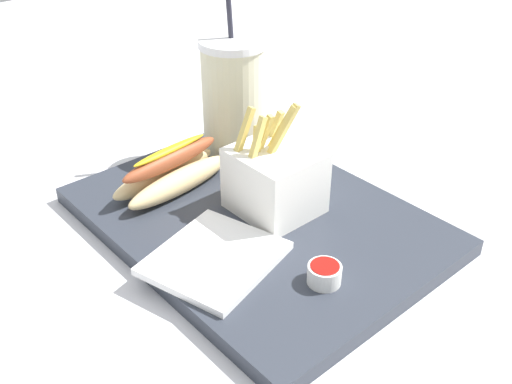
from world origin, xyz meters
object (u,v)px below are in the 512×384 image
at_px(ketchup_cup_1, 324,273).
at_px(napkin_stack, 215,258).
at_px(soda_cup, 233,95).
at_px(ketchup_cup_2, 282,154).
at_px(hot_dog_1, 172,173).
at_px(fries_basket, 275,179).

bearing_deg(ketchup_cup_1, napkin_stack, 32.28).
height_order(soda_cup, napkin_stack, soda_cup).
xyz_separation_m(ketchup_cup_2, napkin_stack, (-0.11, 0.20, -0.01)).
xyz_separation_m(soda_cup, ketchup_cup_2, (-0.07, -0.03, -0.07)).
relative_size(hot_dog_1, napkin_stack, 1.27).
distance_m(soda_cup, napkin_stack, 0.27).
distance_m(soda_cup, ketchup_cup_2, 0.10).
bearing_deg(ketchup_cup_1, ketchup_cup_2, -33.63).
relative_size(hot_dog_1, ketchup_cup_2, 4.93).
xyz_separation_m(fries_basket, ketchup_cup_2, (0.08, -0.09, -0.03)).
height_order(hot_dog_1, napkin_stack, hot_dog_1).
height_order(ketchup_cup_1, napkin_stack, ketchup_cup_1).
height_order(soda_cup, hot_dog_1, soda_cup).
bearing_deg(hot_dog_1, ketchup_cup_1, -177.38).
bearing_deg(fries_basket, ketchup_cup_2, -47.87).
bearing_deg(soda_cup, hot_dog_1, 103.73).
height_order(soda_cup, ketchup_cup_1, soda_cup).
bearing_deg(fries_basket, napkin_stack, 105.59).
xyz_separation_m(fries_basket, napkin_stack, (-0.03, 0.12, -0.04)).
xyz_separation_m(fries_basket, ketchup_cup_1, (-0.13, 0.05, -0.03)).
relative_size(soda_cup, napkin_stack, 1.98).
distance_m(hot_dog_1, napkin_stack, 0.16).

